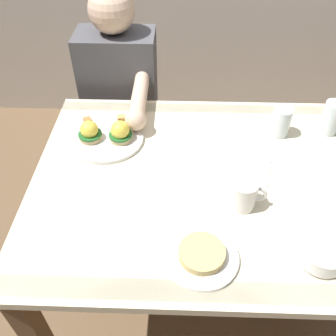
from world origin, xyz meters
TOP-DOWN VIEW (x-y plane):
  - ground_plane at (0.00, 0.00)m, footprint 6.00×6.00m
  - dining_table at (0.00, 0.00)m, footprint 1.20×0.90m
  - eggs_benedict_plate at (-0.38, 0.18)m, footprint 0.27×0.27m
  - fruit_bowl at (0.26, -0.30)m, footprint 0.12×0.12m
  - coffee_mug at (0.07, -0.11)m, footprint 0.11×0.08m
  - fork at (0.18, 0.05)m, footprint 0.05×0.16m
  - water_glass_near at (0.25, 0.24)m, footprint 0.07×0.07m
  - water_glass_far at (0.43, 0.26)m, footprint 0.07×0.07m
  - side_plate at (-0.05, -0.31)m, footprint 0.20×0.20m
  - diner_person at (-0.40, 0.60)m, footprint 0.34×0.54m

SIDE VIEW (x-z plane):
  - ground_plane at x=0.00m, z-range 0.00..0.00m
  - dining_table at x=0.00m, z-range 0.26..1.00m
  - diner_person at x=-0.40m, z-range 0.08..1.22m
  - fork at x=0.18m, z-range 0.74..0.74m
  - side_plate at x=-0.05m, z-range 0.74..0.77m
  - eggs_benedict_plate at x=-0.38m, z-range 0.72..0.81m
  - fruit_bowl at x=0.26m, z-range 0.74..0.80m
  - water_glass_near at x=0.25m, z-range 0.73..0.85m
  - coffee_mug at x=0.07m, z-range 0.74..0.84m
  - water_glass_far at x=0.43m, z-range 0.73..0.86m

